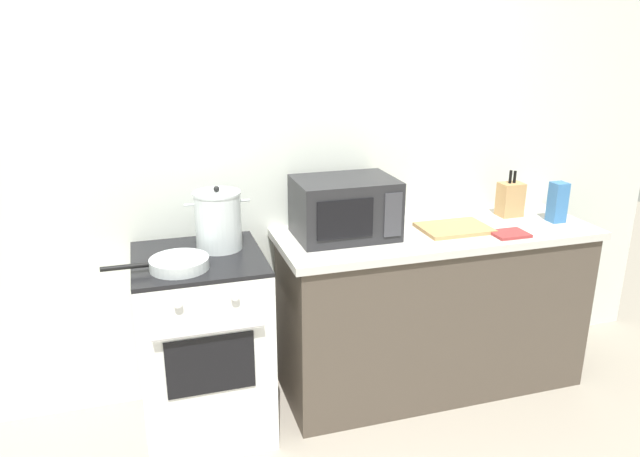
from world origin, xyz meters
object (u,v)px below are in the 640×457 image
object	(u,v)px
frying_pan	(178,263)
knife_block	(510,199)
microwave	(345,208)
oven_mitt	(510,234)
pasta_box	(558,202)
cutting_board	(454,228)
stove	(204,344)
stock_pot	(218,220)

from	to	relation	value
frying_pan	knife_block	xyz separation A→B (m)	(1.86, 0.27, 0.07)
microwave	oven_mitt	size ratio (longest dim) A/B	2.78
knife_block	pasta_box	bearing A→B (deg)	-43.08
knife_block	microwave	bearing A→B (deg)	-176.49
pasta_box	microwave	bearing A→B (deg)	174.82
cutting_board	microwave	bearing A→B (deg)	172.42
microwave	oven_mitt	world-z (taller)	microwave
frying_pan	pasta_box	distance (m)	2.04
microwave	knife_block	world-z (taller)	microwave
knife_block	frying_pan	bearing A→B (deg)	-171.85
cutting_board	oven_mitt	xyz separation A→B (m)	(0.23, -0.16, -0.00)
cutting_board	knife_block	world-z (taller)	knife_block
stove	pasta_box	size ratio (longest dim) A/B	4.18
microwave	cutting_board	size ratio (longest dim) A/B	1.39
cutting_board	pasta_box	size ratio (longest dim) A/B	1.64
knife_block	oven_mitt	xyz separation A→B (m)	(-0.19, -0.30, -0.09)
stove	frying_pan	xyz separation A→B (m)	(-0.10, -0.12, 0.48)
pasta_box	stock_pot	bearing A→B (deg)	176.48
stock_pot	pasta_box	bearing A→B (deg)	-3.52
stove	cutting_board	bearing A→B (deg)	0.05
stock_pot	knife_block	distance (m)	1.65
pasta_box	oven_mitt	xyz separation A→B (m)	(-0.38, -0.13, -0.10)
stove	knife_block	distance (m)	1.85
pasta_box	oven_mitt	world-z (taller)	pasta_box
knife_block	oven_mitt	world-z (taller)	knife_block
stove	pasta_box	distance (m)	2.02
cutting_board	knife_block	size ratio (longest dim) A/B	1.37
microwave	stock_pot	bearing A→B (deg)	179.60
stove	knife_block	size ratio (longest dim) A/B	3.49
knife_block	pasta_box	size ratio (longest dim) A/B	1.20
stock_pot	microwave	distance (m)	0.64
frying_pan	cutting_board	bearing A→B (deg)	5.02
stove	pasta_box	world-z (taller)	pasta_box
stock_pot	knife_block	size ratio (longest dim) A/B	1.18
knife_block	pasta_box	xyz separation A→B (m)	(0.18, -0.17, 0.01)
stock_pot	stove	bearing A→B (deg)	-143.75
microwave	pasta_box	bearing A→B (deg)	-5.18
cutting_board	knife_block	bearing A→B (deg)	18.27
stock_pot	microwave	bearing A→B (deg)	-0.40
oven_mitt	stove	bearing A→B (deg)	174.20
frying_pan	pasta_box	xyz separation A→B (m)	(2.04, 0.10, 0.08)
microwave	cutting_board	world-z (taller)	microwave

